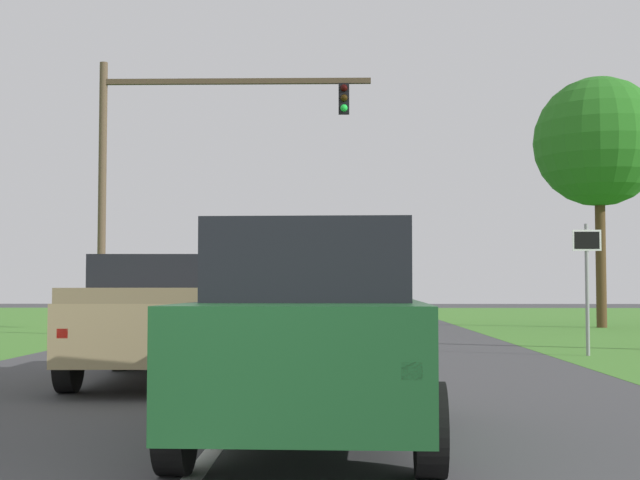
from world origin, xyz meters
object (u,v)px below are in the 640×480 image
Objects in this scene: pickup_truck_lead at (163,318)px; traffic_light at (172,153)px; keep_moving_sign at (587,272)px; oak_tree_right at (599,142)px; red_suv_near at (315,329)px.

traffic_light reaches higher than pickup_truck_lead.
oak_tree_right reaches higher than keep_moving_sign.
oak_tree_right is at bearing 56.84° from pickup_truck_lead.
traffic_light is 13.40m from keep_moving_sign.
keep_moving_sign is 14.58m from oak_tree_right.
oak_tree_right is (4.10, 13.13, 4.83)m from keep_moving_sign.
keep_moving_sign is 0.31× the size of oak_tree_right.
oak_tree_right is at bearing 72.65° from keep_moving_sign.
oak_tree_right is (11.97, 18.33, 5.62)m from pickup_truck_lead.
pickup_truck_lead is 0.65× the size of traffic_light.
keep_moving_sign reaches higher than pickup_truck_lead.
red_suv_near is 0.54× the size of oak_tree_right.
traffic_light is at bearing 104.67° from red_suv_near.
keep_moving_sign is (7.87, 5.19, 0.79)m from pickup_truck_lead.
red_suv_near is 0.58× the size of traffic_light.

